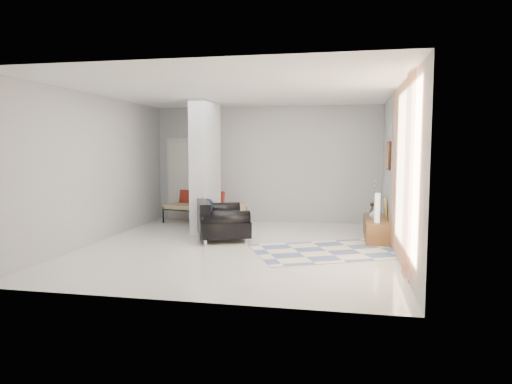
# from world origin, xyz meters

# --- Properties ---
(floor) EXTENTS (6.00, 6.00, 0.00)m
(floor) POSITION_xyz_m (0.00, 0.00, 0.00)
(floor) COLOR silver
(floor) RESTS_ON ground
(ceiling) EXTENTS (6.00, 6.00, 0.00)m
(ceiling) POSITION_xyz_m (0.00, 0.00, 2.80)
(ceiling) COLOR white
(ceiling) RESTS_ON wall_back
(wall_back) EXTENTS (6.00, 0.00, 6.00)m
(wall_back) POSITION_xyz_m (0.00, 3.00, 1.40)
(wall_back) COLOR #ADAFB1
(wall_back) RESTS_ON ground
(wall_front) EXTENTS (6.00, 0.00, 6.00)m
(wall_front) POSITION_xyz_m (0.00, -3.00, 1.40)
(wall_front) COLOR #ADAFB1
(wall_front) RESTS_ON ground
(wall_left) EXTENTS (0.00, 6.00, 6.00)m
(wall_left) POSITION_xyz_m (-2.75, 0.00, 1.40)
(wall_left) COLOR #ADAFB1
(wall_left) RESTS_ON ground
(wall_right) EXTENTS (0.00, 6.00, 6.00)m
(wall_right) POSITION_xyz_m (2.75, 0.00, 1.40)
(wall_right) COLOR #ADAFB1
(wall_right) RESTS_ON ground
(partition_column) EXTENTS (0.35, 1.20, 2.80)m
(partition_column) POSITION_xyz_m (-1.10, 1.60, 1.40)
(partition_column) COLOR silver
(partition_column) RESTS_ON floor
(hallway_door) EXTENTS (0.85, 0.06, 2.04)m
(hallway_door) POSITION_xyz_m (-2.10, 2.96, 1.02)
(hallway_door) COLOR silver
(hallway_door) RESTS_ON floor
(curtain) EXTENTS (0.00, 2.55, 2.55)m
(curtain) POSITION_xyz_m (2.67, -1.15, 1.45)
(curtain) COLOR orange
(curtain) RESTS_ON wall_right
(wall_art) EXTENTS (0.04, 0.45, 0.55)m
(wall_art) POSITION_xyz_m (2.72, 1.29, 1.65)
(wall_art) COLOR #37190F
(wall_art) RESTS_ON wall_right
(media_console) EXTENTS (0.45, 1.62, 0.80)m
(media_console) POSITION_xyz_m (2.52, 1.29, 0.21)
(media_console) COLOR brown
(media_console) RESTS_ON floor
(loveseat) EXTENTS (1.48, 1.86, 0.76)m
(loveseat) POSITION_xyz_m (-0.60, 0.85, 0.35)
(loveseat) COLOR silver
(loveseat) RESTS_ON floor
(daybed) EXTENTS (2.01, 1.18, 0.77)m
(daybed) POSITION_xyz_m (-1.42, 2.48, 0.41)
(daybed) COLOR black
(daybed) RESTS_ON floor
(area_rug) EXTENTS (2.92, 2.52, 0.01)m
(area_rug) POSITION_xyz_m (1.60, -0.06, 0.01)
(area_rug) COLOR beige
(area_rug) RESTS_ON floor
(cylinder_lamp) EXTENTS (0.10, 0.10, 0.55)m
(cylinder_lamp) POSITION_xyz_m (2.50, 0.81, 0.68)
(cylinder_lamp) COLOR white
(cylinder_lamp) RESTS_ON media_console
(bronze_figurine) EXTENTS (0.13, 0.13, 0.24)m
(bronze_figurine) POSITION_xyz_m (2.47, 1.95, 0.52)
(bronze_figurine) COLOR #2E2114
(bronze_figurine) RESTS_ON media_console
(vase) EXTENTS (0.21, 0.21, 0.21)m
(vase) POSITION_xyz_m (2.47, 1.22, 0.50)
(vase) COLOR silver
(vase) RESTS_ON media_console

